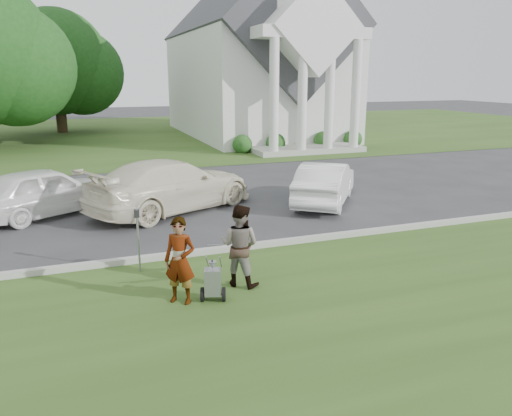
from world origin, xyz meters
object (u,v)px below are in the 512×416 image
tree_back (56,67)px  car_b (46,191)px  car_d (325,183)px  car_c (171,185)px  striping_cart (213,283)px  parking_meter_near (138,232)px  person_right (240,246)px  person_left (180,261)px  church (256,48)px

tree_back → car_b: bearing=-90.4°
car_b → car_d: size_ratio=1.05×
tree_back → car_c: bearing=-82.0°
tree_back → car_c: (3.54, -25.09, -3.91)m
striping_cart → parking_meter_near: parking_meter_near is taller
car_d → person_right: bearing=85.7°
tree_back → parking_meter_near: (1.90, -29.99, -3.82)m
person_left → car_c: 6.82m
tree_back → car_d: 27.61m
tree_back → car_d: bearing=-71.8°
striping_cart → tree_back: bearing=114.2°
tree_back → person_left: bearing=-85.6°
person_right → car_d: person_right is taller
car_c → car_d: bearing=-126.8°
church → person_right: church is taller
person_left → parking_meter_near: (-0.54, 1.83, 0.08)m
car_d → church: bearing=-66.4°
church → car_d: bearing=-103.2°
church → person_left: church is taller
parking_meter_near → car_c: 5.17m
parking_meter_near → car_c: (1.64, 4.90, -0.09)m
parking_meter_near → car_c: bearing=71.5°
person_left → car_d: person_left is taller
person_right → car_c: (-0.19, 6.33, -0.03)m
church → car_c: bearing=-117.5°
car_c → person_left: bearing=143.6°
church → striping_cart: church is taller
car_d → person_left: bearing=80.8°
car_b → church: bearing=-66.1°
striping_cart → person_left: 0.75m
person_left → person_right: (1.30, 0.40, 0.02)m
church → parking_meter_near: size_ratio=16.74×
striping_cart → person_left: size_ratio=0.61×
person_left → car_b: 7.88m
car_c → car_d: 5.05m
person_right → car_c: 6.33m
person_left → person_right: 1.36m
parking_meter_near → car_b: 5.99m
car_c → car_d: size_ratio=1.33×
car_c → car_b: bearing=52.0°
striping_cart → person_right: person_right is taller
tree_back → striping_cart: (3.02, -31.96, -4.35)m
church → car_c: 21.16m
person_right → car_b: person_right is taller
car_b → car_c: 3.77m
tree_back → car_b: size_ratio=2.17×
striping_cart → person_left: bearing=-174.6°
person_right → car_d: 7.27m
parking_meter_near → person_left: bearing=-73.6°
car_c → person_right: bearing=154.7°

